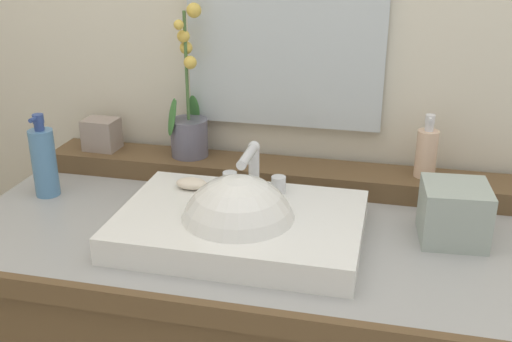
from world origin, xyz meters
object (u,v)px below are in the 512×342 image
object	(u,v)px
potted_plant	(189,122)
trinket_box	(102,134)
soap_dispenser	(427,152)
lotion_bottle	(44,161)
tissue_box	(454,213)
sink_basin	(239,229)
soap_bar	(192,183)

from	to	relation	value
potted_plant	trinket_box	xyz separation A→B (m)	(-0.24, -0.01, -0.05)
potted_plant	soap_dispenser	xyz separation A→B (m)	(0.58, -0.01, -0.03)
trinket_box	lotion_bottle	world-z (taller)	lotion_bottle
potted_plant	soap_dispenser	distance (m)	0.58
soap_dispenser	lotion_bottle	xyz separation A→B (m)	(-0.87, -0.20, -0.03)
potted_plant	trinket_box	world-z (taller)	potted_plant
trinket_box	tissue_box	distance (m)	0.90
potted_plant	tissue_box	xyz separation A→B (m)	(0.64, -0.21, -0.08)
lotion_bottle	tissue_box	size ratio (longest dim) A/B	1.53
sink_basin	potted_plant	xyz separation A→B (m)	(-0.21, 0.32, 0.12)
sink_basin	potted_plant	distance (m)	0.40
soap_dispenser	tissue_box	bearing A→B (deg)	-75.17
tissue_box	soap_dispenser	bearing A→B (deg)	104.83
sink_basin	lotion_bottle	world-z (taller)	lotion_bottle
sink_basin	lotion_bottle	size ratio (longest dim) A/B	2.47
soap_bar	trinket_box	distance (m)	0.38
soap_bar	lotion_bottle	bearing A→B (deg)	178.43
soap_dispenser	trinket_box	bearing A→B (deg)	-179.89
tissue_box	potted_plant	bearing A→B (deg)	161.48
soap_dispenser	sink_basin	bearing A→B (deg)	-139.77
sink_basin	tissue_box	size ratio (longest dim) A/B	3.80
trinket_box	soap_dispenser	bearing A→B (deg)	2.83
sink_basin	soap_bar	world-z (taller)	sink_basin
lotion_bottle	tissue_box	distance (m)	0.92
sink_basin	potted_plant	world-z (taller)	potted_plant
soap_bar	trinket_box	world-z (taller)	trinket_box
tissue_box	lotion_bottle	bearing A→B (deg)	179.44
potted_plant	soap_dispenser	size ratio (longest dim) A/B	2.53
sink_basin	trinket_box	distance (m)	0.55
soap_bar	tissue_box	world-z (taller)	tissue_box
sink_basin	tissue_box	xyz separation A→B (m)	(0.42, 0.10, 0.03)
potted_plant	tissue_box	distance (m)	0.67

